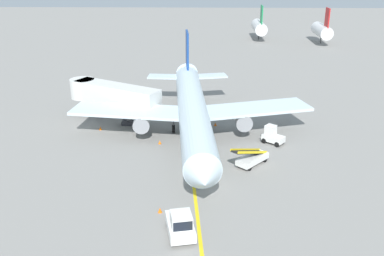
# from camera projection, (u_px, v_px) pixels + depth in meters

# --- Properties ---
(ground_plane) EXTENTS (300.00, 300.00, 0.00)m
(ground_plane) POSITION_uv_depth(u_px,v_px,m) (210.00, 187.00, 39.99)
(ground_plane) COLOR gray
(taxi_line_yellow) EXTENTS (6.53, 79.78, 0.01)m
(taxi_line_yellow) POSITION_uv_depth(u_px,v_px,m) (191.00, 163.00, 44.68)
(taxi_line_yellow) COLOR yellow
(taxi_line_yellow) RESTS_ON ground
(airliner) EXTENTS (28.52, 35.34, 10.10)m
(airliner) POSITION_uv_depth(u_px,v_px,m) (192.00, 109.00, 49.90)
(airliner) COLOR silver
(airliner) RESTS_ON ground
(jet_bridge) EXTENTS (12.48, 8.38, 4.85)m
(jet_bridge) POSITION_uv_depth(u_px,v_px,m) (108.00, 94.00, 55.15)
(jet_bridge) COLOR silver
(jet_bridge) RESTS_ON ground
(pushback_tug) EXTENTS (2.57, 3.90, 2.20)m
(pushback_tug) POSITION_uv_depth(u_px,v_px,m) (181.00, 225.00, 32.67)
(pushback_tug) COLOR silver
(pushback_tug) RESTS_ON ground
(baggage_tug_near_wing) EXTENTS (2.69, 2.51, 2.10)m
(baggage_tug_near_wing) POSITION_uv_depth(u_px,v_px,m) (272.00, 136.00, 49.03)
(baggage_tug_near_wing) COLOR silver
(baggage_tug_near_wing) RESTS_ON ground
(belt_loader_forward_hold) EXTENTS (4.28, 4.55, 2.59)m
(belt_loader_forward_hold) POSITION_uv_depth(u_px,v_px,m) (252.00, 158.00, 44.04)
(belt_loader_forward_hold) COLOR silver
(belt_loader_forward_hold) RESTS_ON ground
(ground_crew_marshaller) EXTENTS (0.36, 0.24, 1.70)m
(ground_crew_marshaller) POSITION_uv_depth(u_px,v_px,m) (216.00, 158.00, 43.66)
(ground_crew_marshaller) COLOR #26262D
(ground_crew_marshaller) RESTS_ON ground
(safety_cone_nose_left) EXTENTS (0.36, 0.36, 0.44)m
(safety_cone_nose_left) POSITION_uv_depth(u_px,v_px,m) (100.00, 128.00, 53.07)
(safety_cone_nose_left) COLOR orange
(safety_cone_nose_left) RESTS_ON ground
(safety_cone_nose_right) EXTENTS (0.36, 0.36, 0.44)m
(safety_cone_nose_right) POSITION_uv_depth(u_px,v_px,m) (160.00, 210.00, 35.97)
(safety_cone_nose_right) COLOR orange
(safety_cone_nose_right) RESTS_ON ground
(safety_cone_wingtip_left) EXTENTS (0.36, 0.36, 0.44)m
(safety_cone_wingtip_left) POSITION_uv_depth(u_px,v_px,m) (215.00, 124.00, 54.38)
(safety_cone_wingtip_left) COLOR orange
(safety_cone_wingtip_left) RESTS_ON ground
(safety_cone_wingtip_right) EXTENTS (0.36, 0.36, 0.44)m
(safety_cone_wingtip_right) POSITION_uv_depth(u_px,v_px,m) (160.00, 142.00, 49.12)
(safety_cone_wingtip_right) COLOR orange
(safety_cone_wingtip_right) RESTS_ON ground
(distant_aircraft_far_left) EXTENTS (3.00, 10.10, 8.80)m
(distant_aircraft_far_left) POSITION_uv_depth(u_px,v_px,m) (259.00, 27.00, 109.48)
(distant_aircraft_far_left) COLOR silver
(distant_aircraft_far_left) RESTS_ON ground
(distant_aircraft_mid_left) EXTENTS (3.00, 10.10, 8.80)m
(distant_aircraft_mid_left) POSITION_uv_depth(u_px,v_px,m) (322.00, 30.00, 104.32)
(distant_aircraft_mid_left) COLOR silver
(distant_aircraft_mid_left) RESTS_ON ground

